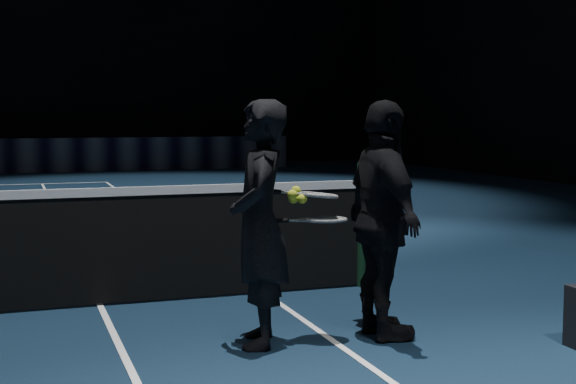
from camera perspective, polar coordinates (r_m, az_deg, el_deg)
name	(u,v)px	position (r m, az deg, el deg)	size (l,w,h in m)	color
net_post_right	(362,225)	(7.14, 5.29, -2.35)	(0.10, 0.10, 1.10)	black
player_a	(259,224)	(5.27, -2.05, -2.26)	(0.59, 0.39, 1.63)	black
player_b	(383,220)	(5.47, 6.79, -2.01)	(0.95, 0.40, 1.63)	black
racket_lower	(326,219)	(5.36, 2.72, -1.97)	(0.68, 0.22, 0.03)	black
racket_upper	(317,195)	(5.36, 2.10, -0.20)	(0.68, 0.22, 0.03)	black
tennis_balls	(297,196)	(5.30, 0.66, -0.31)	(0.12, 0.10, 0.12)	#DBED32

